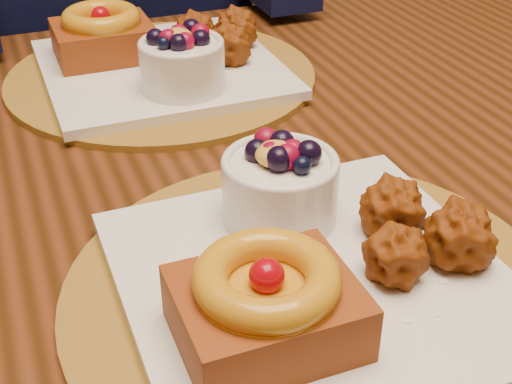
% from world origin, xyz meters
% --- Properties ---
extents(dining_table, '(1.60, 0.90, 0.76)m').
position_xyz_m(dining_table, '(-0.07, 0.08, 0.68)').
color(dining_table, '#341B09').
rests_on(dining_table, ground).
extents(place_setting_near, '(0.38, 0.38, 0.09)m').
position_xyz_m(place_setting_near, '(-0.07, -0.14, 0.78)').
color(place_setting_near, brown).
rests_on(place_setting_near, dining_table).
extents(place_setting_far, '(0.38, 0.38, 0.09)m').
position_xyz_m(place_setting_far, '(-0.07, 0.29, 0.78)').
color(place_setting_far, brown).
rests_on(place_setting_far, dining_table).
extents(chair_far, '(0.48, 0.48, 0.86)m').
position_xyz_m(chair_far, '(0.08, 0.88, 0.47)').
color(chair_far, black).
rests_on(chair_far, ground).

